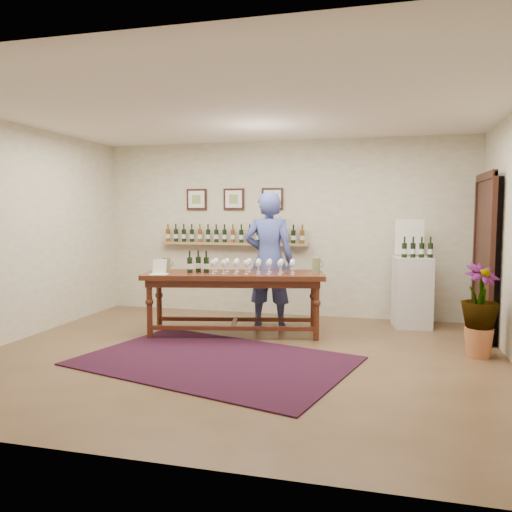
% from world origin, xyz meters
% --- Properties ---
extents(ground, '(6.00, 6.00, 0.00)m').
position_xyz_m(ground, '(0.00, 0.00, 0.00)').
color(ground, '#513C23').
rests_on(ground, ground).
extents(room_shell, '(6.00, 6.00, 6.00)m').
position_xyz_m(room_shell, '(2.11, 1.86, 1.12)').
color(room_shell, beige).
rests_on(room_shell, ground).
extents(rug, '(3.32, 2.63, 0.02)m').
position_xyz_m(rug, '(-0.21, -0.25, 0.01)').
color(rug, '#4A0D16').
rests_on(rug, ground).
extents(tasting_table, '(2.51, 1.25, 0.85)m').
position_xyz_m(tasting_table, '(-0.35, 0.98, 0.72)').
color(tasting_table, '#401D10').
rests_on(tasting_table, ground).
extents(table_glasses, '(1.42, 0.54, 0.19)m').
position_xyz_m(table_glasses, '(-0.09, 1.01, 0.95)').
color(table_glasses, white).
rests_on(table_glasses, tasting_table).
extents(table_bottles, '(0.29, 0.22, 0.28)m').
position_xyz_m(table_bottles, '(-0.82, 0.87, 0.99)').
color(table_bottles, black).
rests_on(table_bottles, tasting_table).
extents(pitcher_left, '(0.15, 0.15, 0.20)m').
position_xyz_m(pitcher_left, '(-1.29, 0.87, 0.95)').
color(pitcher_left, '#667347').
rests_on(pitcher_left, tasting_table).
extents(pitcher_right, '(0.14, 0.14, 0.20)m').
position_xyz_m(pitcher_right, '(0.72, 1.30, 0.95)').
color(pitcher_right, '#667347').
rests_on(pitcher_right, tasting_table).
extents(menu_card, '(0.24, 0.19, 0.20)m').
position_xyz_m(menu_card, '(-1.25, 0.58, 0.95)').
color(menu_card, white).
rests_on(menu_card, tasting_table).
extents(display_pedestal, '(0.58, 0.58, 1.02)m').
position_xyz_m(display_pedestal, '(2.01, 2.08, 0.51)').
color(display_pedestal, silver).
rests_on(display_pedestal, ground).
extents(pedestal_bottles, '(0.32, 0.13, 0.31)m').
position_xyz_m(pedestal_bottles, '(2.07, 2.00, 1.18)').
color(pedestal_bottles, black).
rests_on(pedestal_bottles, display_pedestal).
extents(info_sign, '(0.41, 0.08, 0.57)m').
position_xyz_m(info_sign, '(1.97, 2.20, 1.30)').
color(info_sign, white).
rests_on(info_sign, display_pedestal).
extents(potted_plant, '(0.68, 0.68, 0.93)m').
position_xyz_m(potted_plant, '(2.68, 0.66, 0.54)').
color(potted_plant, '#B2653B').
rests_on(potted_plant, ground).
extents(person, '(0.73, 0.50, 1.96)m').
position_xyz_m(person, '(-0.00, 1.58, 0.98)').
color(person, '#3B478B').
rests_on(person, ground).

